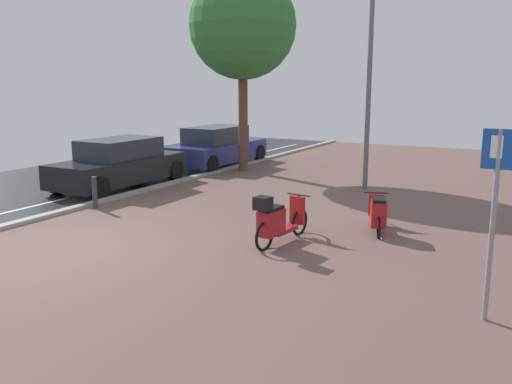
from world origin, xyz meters
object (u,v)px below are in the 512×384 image
Objects in this scene: parking_sign at (494,205)px; street_tree at (243,26)px; scooter_mid at (277,221)px; bollard_far at (95,193)px; parked_car_far at (218,147)px; lamp_post at (370,64)px; scooter_near at (378,214)px; parked_car_near at (120,164)px.

street_tree is at bearing 134.63° from parking_sign.
scooter_mid is 2.34× the size of bollard_far.
lamp_post reaches higher than parked_car_far.
scooter_mid is 6.91m from lamp_post.
scooter_mid reaches higher than scooter_near.
parked_car_near is at bearing -154.35° from lamp_post.
lamp_post is 0.96× the size of street_tree.
parked_car_far is 5.60× the size of bollard_far.
scooter_mid is 0.42× the size of parked_car_far.
lamp_post is at bearing 92.11° from scooter_mid.
street_tree is 8.45× the size of bollard_far.
scooter_mid is (-1.45, -1.76, 0.07)m from scooter_near.
parked_car_near is at bearing 155.79° from scooter_mid.
parked_car_near is (-8.21, 1.28, 0.27)m from scooter_near.
parking_sign reaches higher than bollard_far.
parking_sign is 0.37× the size of street_tree.
bollard_far is at bearing -169.75° from scooter_near.
parked_car_near is 0.98× the size of parked_car_far.
bollard_far is (-5.28, 0.54, -0.07)m from scooter_mid.
bollard_far is (1.48, -2.50, -0.27)m from parked_car_near.
parking_sign is at bearing -54.62° from scooter_near.
lamp_post is at bearing 117.69° from parking_sign.
parked_car_near is at bearing -112.53° from street_tree.
parked_car_far is at bearing 136.99° from parking_sign.
parking_sign is at bearing -43.01° from parked_car_far.
bollard_far is at bearing -59.33° from parked_car_near.
scooter_mid is at bearing -55.66° from street_tree.
scooter_mid is 0.29× the size of lamp_post.
scooter_near is at bearing -40.75° from street_tree.
parked_car_near is at bearing 156.00° from parking_sign.
bollard_far is at bearing 174.12° from scooter_mid.
parking_sign is (2.47, -3.47, 1.15)m from scooter_near.
parking_sign reaches higher than parked_car_far.
parked_car_near is (-6.76, 3.04, 0.20)m from scooter_mid.
lamp_post is 5.08m from street_tree.
scooter_mid is 7.41m from parked_car_near.
bollard_far is at bearing -80.77° from parked_car_far.
parked_car_near is at bearing -93.12° from parked_car_far.
parked_car_far is 4.53m from street_tree.
scooter_near is at bearing -8.86° from parked_car_near.
street_tree is (1.77, 4.27, 4.23)m from parked_car_near.
scooter_near is at bearing 50.59° from scooter_mid.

